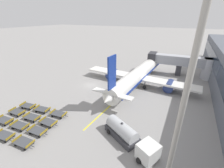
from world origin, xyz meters
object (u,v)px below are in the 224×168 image
(baggage_dolly_row_near_col_c, at_px, (24,142))
(baggage_dolly_row_far_col_b, at_px, (42,109))
(fuel_tanker_primary, at_px, (128,136))
(airplane, at_px, (139,74))
(baggage_dolly_row_near_col_b, at_px, (5,136))
(baggage_dolly_row_mid_a_col_a, at_px, (4,120))
(baggage_dolly_row_mid_b_col_a, at_px, (17,112))
(baggage_dolly_row_mid_a_col_b, at_px, (20,126))
(baggage_dolly_row_mid_b_col_b, at_px, (32,117))
(baggage_dolly_row_far_col_c, at_px, (59,114))
(apron_light_mast, at_px, (197,46))
(baggage_dolly_row_mid_b_col_c, at_px, (49,122))
(baggage_dolly_row_mid_a_col_c, at_px, (38,131))
(baggage_dolly_row_far_col_a, at_px, (28,106))

(baggage_dolly_row_near_col_c, relative_size, baggage_dolly_row_far_col_b, 0.99)
(fuel_tanker_primary, height_order, baggage_dolly_row_near_col_c, fuel_tanker_primary)
(airplane, xyz_separation_m, baggage_dolly_row_near_col_b, (-12.46, -30.54, -2.31))
(baggage_dolly_row_mid_a_col_a, bearing_deg, baggage_dolly_row_near_col_c, -12.54)
(baggage_dolly_row_near_col_b, relative_size, baggage_dolly_row_mid_b_col_a, 1.01)
(baggage_dolly_row_mid_a_col_b, distance_m, baggage_dolly_row_mid_b_col_a, 4.97)
(baggage_dolly_row_mid_a_col_b, xyz_separation_m, baggage_dolly_row_mid_b_col_b, (-0.21, 2.57, 0.00))
(baggage_dolly_row_near_col_c, height_order, baggage_dolly_row_far_col_c, same)
(airplane, bearing_deg, baggage_dolly_row_mid_a_col_b, -114.17)
(baggage_dolly_row_near_col_c, relative_size, baggage_dolly_row_mid_a_col_b, 1.00)
(baggage_dolly_row_near_col_b, bearing_deg, airplane, 67.81)
(baggage_dolly_row_near_col_b, xyz_separation_m, baggage_dolly_row_far_col_c, (3.38, 8.29, 0.00))
(airplane, relative_size, baggage_dolly_row_near_col_b, 10.03)
(baggage_dolly_row_mid_a_col_a, distance_m, apron_light_mast, 32.23)
(baggage_dolly_row_far_col_c, bearing_deg, baggage_dolly_row_near_col_b, -112.20)
(baggage_dolly_row_near_col_b, height_order, baggage_dolly_row_mid_a_col_a, same)
(baggage_dolly_row_mid_a_col_a, xyz_separation_m, baggage_dolly_row_far_col_c, (7.41, 6.00, 0.00))
(baggage_dolly_row_mid_b_col_c, bearing_deg, apron_light_mast, -3.65)
(baggage_dolly_row_near_col_b, bearing_deg, fuel_tanker_primary, 24.65)
(fuel_tanker_primary, distance_m, baggage_dolly_row_near_col_b, 19.64)
(baggage_dolly_row_mid_a_col_b, distance_m, baggage_dolly_row_mid_a_col_c, 3.91)
(baggage_dolly_row_near_col_c, bearing_deg, baggage_dolly_row_near_col_b, -173.16)
(fuel_tanker_primary, xyz_separation_m, baggage_dolly_row_mid_b_col_c, (-14.17, -2.64, -0.73))
(apron_light_mast, bearing_deg, baggage_dolly_row_mid_a_col_b, -176.23)
(baggage_dolly_row_mid_b_col_a, xyz_separation_m, apron_light_mast, (28.63, -0.76, 15.44))
(baggage_dolly_row_mid_a_col_c, bearing_deg, fuel_tanker_primary, 19.79)
(baggage_dolly_row_mid_a_col_a, xyz_separation_m, baggage_dolly_row_mid_a_col_c, (7.84, 0.85, 0.00))
(baggage_dolly_row_mid_a_col_c, height_order, baggage_dolly_row_far_col_b, same)
(baggage_dolly_row_near_col_c, distance_m, baggage_dolly_row_far_col_b, 8.85)
(baggage_dolly_row_mid_a_col_c, distance_m, baggage_dolly_row_far_col_b, 6.61)
(baggage_dolly_row_mid_a_col_a, xyz_separation_m, baggage_dolly_row_mid_b_col_b, (3.76, 2.92, 0.00))
(baggage_dolly_row_near_col_c, relative_size, baggage_dolly_row_mid_b_col_a, 1.01)
(baggage_dolly_row_mid_b_col_b, relative_size, baggage_dolly_row_far_col_a, 1.00)
(baggage_dolly_row_far_col_b, xyz_separation_m, apron_light_mast, (24.96, -3.68, 15.44))
(baggage_dolly_row_near_col_b, relative_size, baggage_dolly_row_near_col_c, 1.01)
(baggage_dolly_row_mid_a_col_a, distance_m, baggage_dolly_row_mid_a_col_b, 3.98)
(fuel_tanker_primary, xyz_separation_m, baggage_dolly_row_mid_a_col_c, (-14.02, -5.05, -0.73))
(baggage_dolly_row_mid_b_col_a, xyz_separation_m, baggage_dolly_row_far_col_c, (7.82, 3.30, 0.00))
(baggage_dolly_row_near_col_c, height_order, baggage_dolly_row_mid_b_col_b, same)
(baggage_dolly_row_mid_a_col_a, bearing_deg, airplane, 59.73)
(baggage_dolly_row_near_col_c, xyz_separation_m, baggage_dolly_row_far_col_c, (-0.68, 7.80, 0.00))
(baggage_dolly_row_near_col_b, relative_size, baggage_dolly_row_far_col_a, 1.00)
(fuel_tanker_primary, distance_m, baggage_dolly_row_mid_a_col_a, 22.66)
(fuel_tanker_primary, xyz_separation_m, baggage_dolly_row_mid_b_col_b, (-18.11, -2.98, -0.73))
(baggage_dolly_row_far_col_c, bearing_deg, baggage_dolly_row_far_col_b, -174.84)
(baggage_dolly_row_near_col_c, height_order, baggage_dolly_row_mid_a_col_a, same)
(baggage_dolly_row_far_col_a, height_order, baggage_dolly_row_far_col_c, same)
(baggage_dolly_row_far_col_a, bearing_deg, baggage_dolly_row_near_col_b, -58.58)
(baggage_dolly_row_mid_a_col_c, height_order, apron_light_mast, apron_light_mast)
(fuel_tanker_primary, xyz_separation_m, baggage_dolly_row_far_col_b, (-18.59, -0.27, -0.73))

